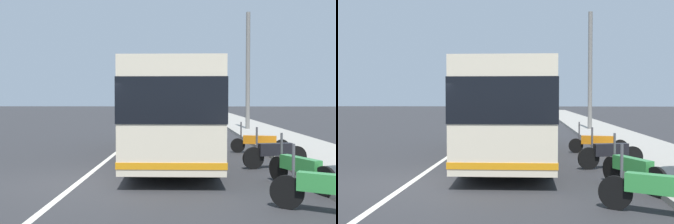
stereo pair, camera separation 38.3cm
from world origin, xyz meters
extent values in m
plane|color=#2D2D30|center=(0.00, 0.00, 0.00)|extent=(220.00, 220.00, 0.00)
cube|color=#9E998E|center=(10.00, -7.66, 0.07)|extent=(110.00, 3.60, 0.14)
cube|color=silver|center=(10.00, 0.00, 0.00)|extent=(110.00, 0.16, 0.01)
cube|color=beige|center=(4.69, -2.34, 1.76)|extent=(11.38, 2.69, 2.83)
cube|color=black|center=(4.69, -2.34, 2.12)|extent=(11.42, 2.73, 1.10)
cube|color=orange|center=(4.69, -2.34, 0.60)|extent=(11.41, 2.72, 0.16)
cylinder|color=black|center=(8.31, -1.12, 0.50)|extent=(1.00, 0.31, 1.00)
cylinder|color=black|center=(8.34, -3.47, 0.50)|extent=(1.00, 0.31, 1.00)
cylinder|color=black|center=(1.05, -1.21, 0.50)|extent=(1.00, 0.31, 1.00)
cylinder|color=black|center=(1.08, -3.56, 0.50)|extent=(1.00, 0.31, 1.00)
cylinder|color=black|center=(-2.28, -4.70, 0.33)|extent=(0.38, 0.62, 0.66)
cube|color=#338C3F|center=(-2.66, -5.41, 0.58)|extent=(0.78, 1.17, 0.35)
cylinder|color=#4C4C51|center=(-2.34, -4.81, 0.93)|extent=(0.06, 0.06, 0.70)
cylinder|color=black|center=(0.24, -5.13, 0.33)|extent=(0.64, 0.35, 0.67)
cylinder|color=black|center=(-1.24, -5.80, 0.33)|extent=(0.64, 0.35, 0.67)
cube|color=#338C3F|center=(-0.50, -5.47, 0.58)|extent=(1.21, 0.72, 0.34)
cylinder|color=#4C4C51|center=(0.13, -5.18, 0.93)|extent=(0.06, 0.06, 0.70)
cylinder|color=black|center=(2.13, -4.83, 0.34)|extent=(0.24, 0.68, 0.68)
cylinder|color=black|center=(2.48, -6.23, 0.34)|extent=(0.24, 0.68, 0.68)
cube|color=black|center=(2.31, -5.53, 0.59)|extent=(0.50, 1.11, 0.38)
cylinder|color=#4C4C51|center=(2.16, -4.93, 0.94)|extent=(0.06, 0.06, 0.70)
cylinder|color=black|center=(5.89, -4.86, 0.29)|extent=(0.19, 0.58, 0.57)
cylinder|color=black|center=(5.57, -6.54, 0.29)|extent=(0.19, 0.58, 0.57)
cube|color=orange|center=(5.73, -5.70, 0.54)|extent=(0.48, 1.30, 0.33)
cylinder|color=#4C4C51|center=(5.86, -4.99, 0.89)|extent=(0.06, 0.06, 0.70)
cube|color=silver|center=(33.38, -2.59, 0.60)|extent=(4.40, 2.11, 0.84)
cube|color=black|center=(33.24, -2.58, 1.28)|extent=(2.06, 1.81, 0.50)
cylinder|color=black|center=(34.84, -1.84, 0.32)|extent=(0.65, 0.26, 0.64)
cylinder|color=black|center=(34.74, -3.52, 0.32)|extent=(0.65, 0.26, 0.64)
cylinder|color=black|center=(32.01, -1.67, 0.32)|extent=(0.65, 0.26, 0.64)
cylinder|color=black|center=(31.91, -3.34, 0.32)|extent=(0.65, 0.26, 0.64)
cube|color=red|center=(39.38, 2.60, 0.54)|extent=(4.16, 1.86, 0.72)
cube|color=black|center=(39.52, 2.60, 1.18)|extent=(1.94, 1.70, 0.56)
cylinder|color=black|center=(38.01, 1.75, 0.32)|extent=(0.64, 0.22, 0.64)
cylinder|color=black|center=(38.00, 3.44, 0.32)|extent=(0.64, 0.22, 0.64)
cylinder|color=black|center=(40.75, 1.76, 0.32)|extent=(0.64, 0.22, 0.64)
cylinder|color=black|center=(40.75, 3.44, 0.32)|extent=(0.64, 0.22, 0.64)
cube|color=black|center=(48.63, -2.18, 0.55)|extent=(4.70, 1.87, 0.74)
cube|color=black|center=(48.56, -2.18, 1.20)|extent=(2.42, 1.70, 0.57)
cylinder|color=black|center=(50.16, -1.34, 0.32)|extent=(0.64, 0.23, 0.64)
cylinder|color=black|center=(50.18, -2.99, 0.32)|extent=(0.64, 0.23, 0.64)
cylinder|color=black|center=(47.07, -1.37, 0.32)|extent=(0.64, 0.23, 0.64)
cylinder|color=black|center=(47.09, -3.03, 0.32)|extent=(0.64, 0.23, 0.64)
cylinder|color=slate|center=(17.15, -7.06, 4.01)|extent=(0.28, 0.28, 8.03)
camera|label=1|loc=(-10.03, -2.69, 2.14)|focal=42.43mm
camera|label=2|loc=(-10.01, -3.07, 2.14)|focal=42.43mm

